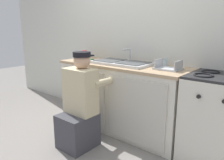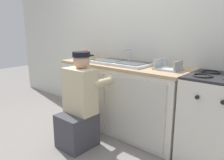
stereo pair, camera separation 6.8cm
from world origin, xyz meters
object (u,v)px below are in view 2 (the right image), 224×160
Objects in this scene: stove_range at (217,120)px; water_glass at (166,62)px; coffee_mug at (78,57)px; sink_double_basin at (122,62)px; plumber_person at (79,108)px; dish_rack_tray at (168,68)px; condiment_jar at (86,55)px; cell_phone at (90,60)px.

water_glass is (-0.69, 0.20, 0.50)m from stove_range.
sink_double_basin is at bearing 11.39° from coffee_mug.
water_glass is (0.62, 0.87, 0.49)m from plumber_person.
plumber_person reaches higher than dish_rack_tray.
sink_double_basin is at bearing -2.11° from condiment_jar.
stove_range is 1.47m from plumber_person.
stove_range is at bearing -0.85° from condiment_jar.
plumber_person is 1.18m from water_glass.
condiment_jar is (-0.63, 0.70, 0.51)m from plumber_person.
condiment_jar is 0.17m from coffee_mug.
condiment_jar is (-1.94, 0.03, 0.51)m from stove_range.
coffee_mug is 1.27m from water_glass.
sink_double_basin is at bearing 2.36° from cell_phone.
plumber_person is 8.76× the size of coffee_mug.
condiment_jar reaches higher than stove_range.
condiment_jar is at bearing 131.94° from plumber_person.
cell_phone is (-0.48, 0.65, 0.45)m from plumber_person.
water_glass is (0.52, 0.19, 0.03)m from sink_double_basin.
stove_range is at bearing 4.17° from coffee_mug.
condiment_jar is 1.02× the size of coffee_mug.
stove_range is 1.85m from cell_phone.
dish_rack_tray is at bearing 42.30° from plumber_person.
stove_range is 7.22× the size of condiment_jar.
dish_rack_tray is 2.22× the size of coffee_mug.
stove_range is at bearing 0.69° from cell_phone.
plumber_person is at bearing -41.22° from coffee_mug.
water_glass is at bearing 7.67° from condiment_jar.
dish_rack_tray is 1.36m from coffee_mug.
water_glass is (-0.13, 0.19, 0.03)m from dish_rack_tray.
plumber_person reaches higher than stove_range.
sink_double_basin is 0.72m from coffee_mug.
water_glass is at bearing 11.24° from cell_phone.
condiment_jar is 1.38m from dish_rack_tray.
cell_phone is (-1.79, -0.02, 0.45)m from stove_range.
plumber_person is at bearing -48.06° from condiment_jar.
water_glass is (1.23, 0.34, 0.00)m from coffee_mug.
sink_double_basin is at bearing -159.50° from water_glass.
stove_range is at bearing -0.10° from sink_double_basin.
coffee_mug is (-1.35, -0.14, 0.02)m from dish_rack_tray.
coffee_mug is at bearing -82.59° from condiment_jar.
cell_phone is (-0.58, -0.02, -0.01)m from sink_double_basin.
water_glass is at bearing 123.70° from dish_rack_tray.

